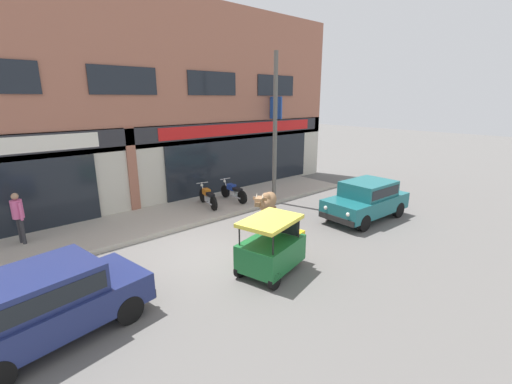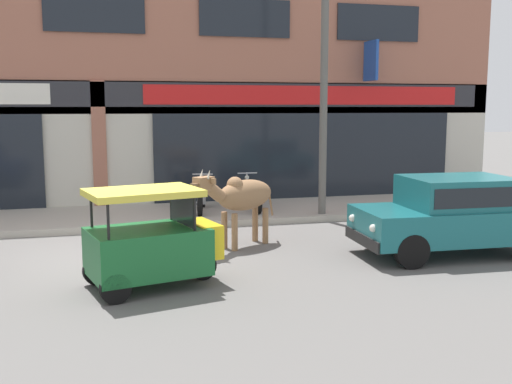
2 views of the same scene
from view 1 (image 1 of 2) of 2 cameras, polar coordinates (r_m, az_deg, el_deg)
name	(u,v)px [view 1 (image 1 of 2)]	position (r m, az deg, el deg)	size (l,w,h in m)	color
ground_plane	(208,255)	(10.37, -7.93, -10.33)	(90.00, 90.00, 0.00)	#605E5B
sidewalk	(153,220)	(13.35, -16.84, -4.53)	(19.00, 2.96, 0.16)	#A8A093
shop_building	(124,110)	(14.22, -21.15, 12.57)	(23.00, 1.40, 8.49)	#9E604C
cow	(267,203)	(11.75, 1.88, -1.79)	(1.90, 1.36, 1.61)	#936B47
car_0	(47,300)	(7.77, -31.43, -15.16)	(3.78, 2.14, 1.46)	black
car_1	(367,198)	(13.62, 17.96, -0.97)	(3.67, 1.75, 1.46)	black
auto_rickshaw	(273,248)	(9.12, 2.79, -9.36)	(2.14, 1.54, 1.52)	black
motorcycle_0	(208,197)	(14.21, -8.04, -0.82)	(0.66, 1.79, 0.88)	black
motorcycle_1	(233,192)	(14.88, -3.79, 0.03)	(0.52, 1.81, 0.88)	black
pedestrian	(18,213)	(12.55, -34.91, -2.87)	(0.32, 0.48, 1.60)	#2D2D33
utility_pole	(275,129)	(14.63, 3.19, 10.48)	(0.18, 0.18, 6.14)	#595651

